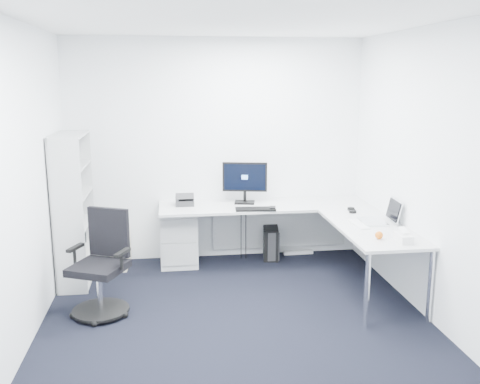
{
  "coord_description": "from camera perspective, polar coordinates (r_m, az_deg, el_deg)",
  "views": [
    {
      "loc": [
        -0.59,
        -4.39,
        2.24
      ],
      "look_at": [
        0.15,
        1.05,
        1.05
      ],
      "focal_mm": 40.0,
      "sensor_mm": 36.0,
      "label": 1
    }
  ],
  "objects": [
    {
      "name": "headphones",
      "position": [
        6.2,
        11.85,
        -1.81
      ],
      "size": [
        0.16,
        0.21,
        0.05
      ],
      "primitive_type": null,
      "rotation": [
        0.0,
        0.0,
        -0.19
      ],
      "color": "black",
      "rests_on": "l_desk"
    },
    {
      "name": "power_strip",
      "position": [
        6.97,
        6.21,
        -6.41
      ],
      "size": [
        0.39,
        0.07,
        0.04
      ],
      "primitive_type": "cube",
      "rotation": [
        0.0,
        0.0,
        0.02
      ],
      "color": "silver",
      "rests_on": "ground"
    },
    {
      "name": "l_desk",
      "position": [
        6.19,
        3.25,
        -5.38
      ],
      "size": [
        2.53,
        1.41,
        0.74
      ],
      "primitive_type": null,
      "color": "#B9BBBB",
      "rests_on": "ground"
    },
    {
      "name": "laptop",
      "position": [
        5.76,
        14.05,
        -1.95
      ],
      "size": [
        0.39,
        0.38,
        0.26
      ],
      "primitive_type": null,
      "rotation": [
        0.0,
        0.0,
        -0.08
      ],
      "color": "silver",
      "rests_on": "l_desk"
    },
    {
      "name": "task_chair",
      "position": [
        5.25,
        -14.89,
        -7.53
      ],
      "size": [
        0.74,
        0.74,
        1.0
      ],
      "primitive_type": null,
      "rotation": [
        0.0,
        0.0,
        -0.43
      ],
      "color": "black",
      "rests_on": "ground"
    },
    {
      "name": "ground",
      "position": [
        4.96,
        -0.09,
        -14.59
      ],
      "size": [
        4.2,
        4.2,
        0.0
      ],
      "primitive_type": "plane",
      "color": "black"
    },
    {
      "name": "monitor",
      "position": [
        6.42,
        0.51,
        1.04
      ],
      "size": [
        0.56,
        0.28,
        0.51
      ],
      "primitive_type": null,
      "rotation": [
        0.0,
        0.0,
        -0.21
      ],
      "color": "black",
      "rests_on": "l_desk"
    },
    {
      "name": "mouse",
      "position": [
        6.16,
        3.5,
        -1.75
      ],
      "size": [
        0.09,
        0.12,
        0.03
      ],
      "primitive_type": "cube",
      "rotation": [
        0.0,
        0.0,
        -0.23
      ],
      "color": "black",
      "rests_on": "l_desk"
    },
    {
      "name": "ceiling",
      "position": [
        4.45,
        -0.1,
        18.16
      ],
      "size": [
        4.2,
        4.2,
        0.0
      ],
      "primitive_type": "plane",
      "color": "white"
    },
    {
      "name": "white_keyboard",
      "position": [
        5.67,
        12.56,
        -3.38
      ],
      "size": [
        0.12,
        0.37,
        0.01
      ],
      "primitive_type": "cube",
      "rotation": [
        0.0,
        0.0,
        0.03
      ],
      "color": "silver",
      "rests_on": "l_desk"
    },
    {
      "name": "wall_left",
      "position": [
        4.64,
        -22.7,
        0.22
      ],
      "size": [
        0.02,
        4.2,
        2.7
      ],
      "primitive_type": "cube",
      "color": "white",
      "rests_on": "ground"
    },
    {
      "name": "beige_pc_tower",
      "position": [
        6.6,
        -12.67,
        -5.97
      ],
      "size": [
        0.23,
        0.46,
        0.43
      ],
      "primitive_type": "cube",
      "rotation": [
        0.0,
        0.0,
        -0.07
      ],
      "color": "beige",
      "rests_on": "ground"
    },
    {
      "name": "wall_right",
      "position": [
        5.08,
        20.49,
        1.35
      ],
      "size": [
        0.02,
        4.2,
        2.7
      ],
      "primitive_type": "cube",
      "color": "white",
      "rests_on": "ground"
    },
    {
      "name": "wall_back",
      "position": [
        6.58,
        -2.53,
        4.44
      ],
      "size": [
        3.6,
        0.02,
        2.7
      ],
      "primitive_type": "cube",
      "color": "white",
      "rests_on": "ground"
    },
    {
      "name": "desk_phone",
      "position": [
        6.4,
        -5.92,
        -0.73
      ],
      "size": [
        0.22,
        0.22,
        0.15
      ],
      "primitive_type": null,
      "rotation": [
        0.0,
        0.0,
        -0.0
      ],
      "color": "#292A2C",
      "rests_on": "l_desk"
    },
    {
      "name": "bookshelf",
      "position": [
        6.1,
        -17.3,
        -1.76
      ],
      "size": [
        0.32,
        0.82,
        1.65
      ],
      "primitive_type": null,
      "color": "#B3B5B5",
      "rests_on": "ground"
    },
    {
      "name": "drawer_pedestal",
      "position": [
        6.55,
        -6.55,
        -4.74
      ],
      "size": [
        0.44,
        0.55,
        0.68
      ],
      "primitive_type": "cube",
      "color": "#B9BBBB",
      "rests_on": "ground"
    },
    {
      "name": "black_keyboard",
      "position": [
        6.14,
        1.67,
        -1.83
      ],
      "size": [
        0.47,
        0.19,
        0.02
      ],
      "primitive_type": "cube",
      "rotation": [
        0.0,
        0.0,
        -0.07
      ],
      "color": "black",
      "rests_on": "l_desk"
    },
    {
      "name": "black_pc_tower",
      "position": [
        6.77,
        3.28,
        -5.34
      ],
      "size": [
        0.24,
        0.43,
        0.4
      ],
      "primitive_type": "cube",
      "rotation": [
        0.0,
        0.0,
        -0.15
      ],
      "color": "black",
      "rests_on": "ground"
    },
    {
      "name": "orange_fruit",
      "position": [
        5.22,
        14.61,
        -4.48
      ],
      "size": [
        0.07,
        0.07,
        0.07
      ],
      "primitive_type": "sphere",
      "color": "#D76213",
      "rests_on": "l_desk"
    },
    {
      "name": "wall_front",
      "position": [
        2.53,
        6.31,
        -8.46
      ],
      "size": [
        3.6,
        0.02,
        2.7
      ],
      "primitive_type": "cube",
      "color": "white",
      "rests_on": "ground"
    },
    {
      "name": "tissue_box",
      "position": [
        5.2,
        17.02,
        -4.69
      ],
      "size": [
        0.12,
        0.22,
        0.08
      ],
      "primitive_type": "cube",
      "rotation": [
        0.0,
        0.0,
        -0.02
      ],
      "color": "silver",
      "rests_on": "l_desk"
    }
  ]
}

